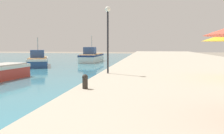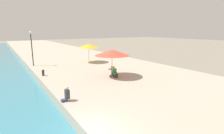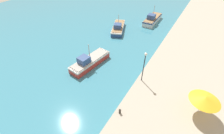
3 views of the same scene
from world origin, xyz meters
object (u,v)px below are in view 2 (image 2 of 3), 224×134
Objects in this scene: person_at_quay at (67,95)px; cafe_chair_right at (115,75)px; cafe_table at (112,71)px; mooring_bollard at (43,72)px; lamppost at (31,43)px; cafe_umbrella_white at (89,46)px; cafe_chair_left at (113,71)px; cafe_umbrella_pink at (112,52)px.

cafe_chair_right is at bearing 27.13° from person_at_quay.
cafe_table is 0.88× the size of cafe_chair_right.
mooring_bollard is (-6.00, 4.04, -0.18)m from cafe_table.
lamppost reaches higher than person_at_quay.
mooring_bollard is (-7.43, -4.51, -2.09)m from cafe_umbrella_white.
cafe_chair_left is 0.90× the size of person_at_quay.
cafe_umbrella_pink reaches higher than person_at_quay.
cafe_chair_right is at bearing -61.81° from lamppost.
cafe_chair_right reaches higher than cafe_table.
cafe_chair_right is (-1.52, -9.27, -2.12)m from cafe_umbrella_white.
cafe_umbrella_pink is 3.82× the size of cafe_chair_right.
cafe_chair_left is at bearing -56.44° from lamppost.
cafe_chair_left is (-0.97, -7.98, -2.12)m from cafe_umbrella_white.
lamppost reaches higher than cafe_table.
cafe_umbrella_white is 8.87m from cafe_table.
mooring_bollard is at bearing 146.08° from cafe_table.
lamppost is at bearing 119.29° from cafe_umbrella_pink.
cafe_chair_right is 7.58m from mooring_bollard.
cafe_umbrella_pink is at bearing 31.38° from person_at_quay.
cafe_chair_left is (0.45, 0.56, -0.21)m from cafe_table.
mooring_bollard is at bearing -31.49° from cafe_chair_right.
cafe_chair_left is 1.39× the size of mooring_bollard.
cafe_table is 0.75m from cafe_chair_right.
person_at_quay is at bearing -148.62° from cafe_umbrella_pink.
person_at_quay is at bearing -121.45° from cafe_umbrella_white.
cafe_umbrella_pink reaches higher than cafe_umbrella_white.
cafe_chair_left is at bearing -105.74° from cafe_chair_right.
cafe_chair_left is 1.39m from cafe_chair_right.
cafe_umbrella_white is 0.68× the size of lamppost.
cafe_chair_right is 0.20× the size of lamppost.
lamppost reaches higher than mooring_bollard.
mooring_bollard is (-5.91, 4.75, 0.02)m from cafe_chair_right.
cafe_table is 1.22× the size of mooring_bollard.
cafe_umbrella_pink is at bearing -35.52° from mooring_bollard.
person_at_quay is (-6.04, -3.10, 0.12)m from cafe_chair_right.
cafe_umbrella_pink reaches higher than mooring_bollard.
lamppost reaches higher than cafe_chair_right.
cafe_chair_right is at bearing -74.26° from cafe_chair_left.
cafe_umbrella_pink is 7.32m from person_at_quay.
cafe_table reaches higher than mooring_bollard.
mooring_bollard is at bearing -148.72° from cafe_umbrella_white.
cafe_umbrella_pink is 2.24m from cafe_chair_right.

